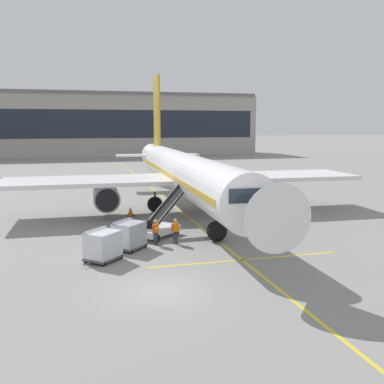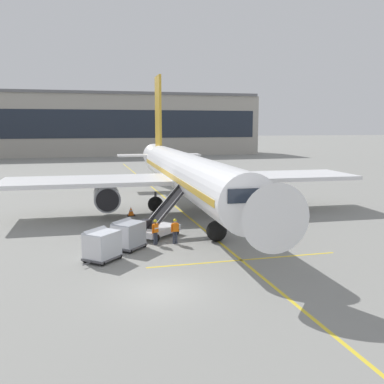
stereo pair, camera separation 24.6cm
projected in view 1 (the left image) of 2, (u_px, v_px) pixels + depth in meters
name	position (u px, v px, depth m)	size (l,w,h in m)	color
ground_plane	(160.00, 291.00, 21.49)	(600.00, 600.00, 0.00)	gray
parked_airplane	(185.00, 174.00, 40.36)	(32.46, 41.87, 14.16)	white
belt_loader	(160.00, 224.00, 31.95)	(4.60, 4.32, 3.50)	silver
baggage_cart_lead	(128.00, 234.00, 28.65)	(2.53, 2.55, 1.91)	#515156
baggage_cart_second	(102.00, 245.00, 26.18)	(2.53, 2.55, 1.91)	#515156
ground_crew_by_loader	(156.00, 230.00, 29.72)	(0.50, 0.40, 1.74)	#333847
ground_crew_by_carts	(175.00, 229.00, 29.98)	(0.57, 0.29, 1.74)	#333847
safety_cone_engine_keepout	(130.00, 211.00, 39.37)	(0.70, 0.70, 0.79)	black
apron_guidance_line_lead_in	(184.00, 214.00, 40.10)	(0.20, 110.00, 0.01)	yellow
apron_guidance_line_stop_bar	(246.00, 260.00, 26.53)	(12.00, 0.20, 0.01)	yellow
terminal_building	(45.00, 124.00, 115.08)	(112.79, 15.44, 16.59)	#A8A399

